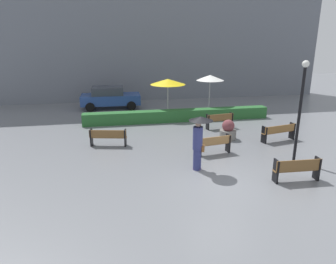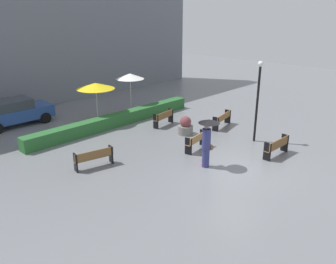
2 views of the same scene
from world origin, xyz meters
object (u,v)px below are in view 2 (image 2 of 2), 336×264
at_px(bench_far_left, 94,157).
at_px(planter_pot, 185,126).
at_px(lamp_post, 258,94).
at_px(bench_back_row, 164,117).
at_px(pedestrian_with_umbrella, 207,137).
at_px(bench_mid_center, 197,140).
at_px(parked_car, 14,112).
at_px(patio_umbrella_white, 130,76).
at_px(bench_far_right, 222,119).
at_px(patio_umbrella_yellow, 96,86).
at_px(bench_near_right, 277,146).

bearing_deg(bench_far_left, planter_pot, -0.37).
distance_m(planter_pot, lamp_post, 4.28).
bearing_deg(bench_back_row, pedestrian_with_umbrella, -117.57).
xyz_separation_m(bench_mid_center, parked_car, (-4.44, 10.28, 0.32)).
xyz_separation_m(bench_mid_center, planter_pot, (1.38, 1.92, -0.06)).
distance_m(bench_mid_center, patio_umbrella_white, 7.89).
bearing_deg(bench_far_left, parked_car, 88.65).
bearing_deg(patio_umbrella_white, bench_far_right, -75.11).
xyz_separation_m(bench_far_right, bench_mid_center, (-3.76, -1.13, -0.01)).
height_order(planter_pot, parked_car, parked_car).
bearing_deg(pedestrian_with_umbrella, patio_umbrella_white, 69.73).
bearing_deg(lamp_post, planter_pot, 116.75).
height_order(bench_back_row, bench_mid_center, bench_back_row).
relative_size(pedestrian_with_umbrella, patio_umbrella_white, 0.83).
bearing_deg(planter_pot, bench_far_left, 179.63).
bearing_deg(planter_pot, patio_umbrella_yellow, 112.56).
xyz_separation_m(bench_far_left, bench_mid_center, (4.64, -1.96, 0.01)).
height_order(bench_back_row, patio_umbrella_white, patio_umbrella_white).
height_order(pedestrian_with_umbrella, parked_car, pedestrian_with_umbrella).
bearing_deg(lamp_post, bench_far_right, 74.53).
xyz_separation_m(bench_far_right, bench_far_left, (-8.40, 0.82, -0.02)).
distance_m(bench_back_row, parked_car, 8.87).
xyz_separation_m(bench_mid_center, pedestrian_with_umbrella, (-1.18, -1.52, 0.87)).
bearing_deg(bench_far_left, patio_umbrella_yellow, 53.11).
distance_m(bench_far_left, planter_pot, 6.02).
xyz_separation_m(bench_back_row, pedestrian_with_umbrella, (-2.79, -5.33, 0.85)).
bearing_deg(bench_near_right, patio_umbrella_white, 89.66).
bearing_deg(bench_back_row, bench_far_left, -163.49).
distance_m(bench_near_right, bench_far_left, 8.44).
height_order(pedestrian_with_umbrella, planter_pot, pedestrian_with_umbrella).
bearing_deg(parked_car, lamp_post, -57.33).
distance_m(pedestrian_with_umbrella, parked_car, 12.26).
relative_size(bench_far_right, bench_back_row, 1.17).
height_order(bench_near_right, patio_umbrella_white, patio_umbrella_white).
relative_size(bench_mid_center, lamp_post, 0.38).
bearing_deg(parked_car, patio_umbrella_yellow, -40.93).
bearing_deg(parked_car, planter_pot, -55.17).
bearing_deg(bench_mid_center, bench_far_left, 157.11).
height_order(planter_pot, patio_umbrella_white, patio_umbrella_white).
bearing_deg(bench_far_right, patio_umbrella_white, 104.89).
height_order(bench_far_right, patio_umbrella_white, patio_umbrella_white).
distance_m(pedestrian_with_umbrella, patio_umbrella_white, 9.53).
xyz_separation_m(bench_near_right, patio_umbrella_white, (0.06, 10.56, 1.92)).
xyz_separation_m(bench_near_right, bench_far_left, (-6.68, 5.16, -0.02)).
relative_size(patio_umbrella_white, parked_car, 0.62).
bearing_deg(bench_mid_center, parked_car, 113.36).
bearing_deg(pedestrian_with_umbrella, parked_car, 105.46).
height_order(bench_far_left, pedestrian_with_umbrella, pedestrian_with_umbrella).
bearing_deg(lamp_post, bench_far_left, 156.38).
relative_size(bench_far_left, bench_back_row, 1.09).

